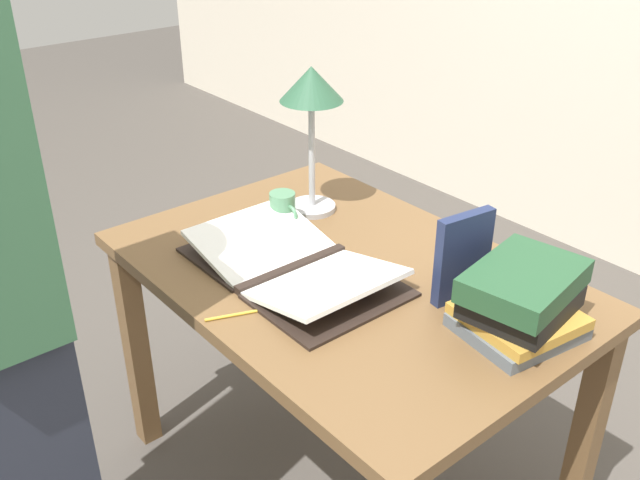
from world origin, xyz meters
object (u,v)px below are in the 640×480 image
Objects in this scene: book_stack_tall at (521,301)px; reading_lamp at (311,98)px; book_standing_upright at (463,257)px; coffee_mug at (283,209)px; open_book at (292,265)px; pencil at (239,314)px.

reading_lamp is at bearing 176.67° from book_stack_tall.
coffee_mug is (-0.56, -0.09, -0.06)m from book_standing_upright.
pencil is at bearing -70.50° from open_book.
coffee_mug is (0.03, -0.12, -0.29)m from reading_lamp.
book_standing_upright reaches higher than coffee_mug.
reading_lamp reaches higher than open_book.
book_standing_upright is 0.51× the size of reading_lamp.
reading_lamp reaches higher than pencil.
pencil is (0.32, -0.47, -0.33)m from reading_lamp.
book_standing_upright is 0.57m from coffee_mug.
book_stack_tall is at bearing 44.35° from pencil.
book_stack_tall reaches higher than pencil.
pencil is at bearing -50.05° from coffee_mug.
coffee_mug is 0.72× the size of pencil.
reading_lamp is 2.92× the size of pencil.
reading_lamp is at bearing 133.10° from open_book.
open_book is at bearing -47.20° from reading_lamp.
reading_lamp reaches higher than book_standing_upright.
book_stack_tall is 0.62m from pencil.
pencil is (0.07, -0.21, -0.02)m from open_book.
book_standing_upright is at bearing 175.94° from book_stack_tall.
pencil is (0.29, -0.35, -0.04)m from coffee_mug.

